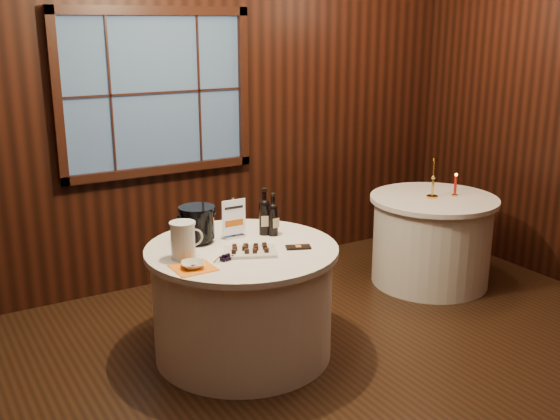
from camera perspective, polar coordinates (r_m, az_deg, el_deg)
back_wall at (r=5.49m, az=-10.77°, el=8.93°), size 6.00×0.10×3.00m
main_table at (r=4.47m, az=-3.27°, el=-7.86°), size 1.28×1.28×0.77m
side_table at (r=5.81m, az=13.04°, el=-2.53°), size 1.08×1.08×0.77m
sign_stand at (r=4.49m, az=-4.06°, el=-1.24°), size 0.17×0.08×0.28m
port_bottle_left at (r=4.54m, az=-1.35°, el=-0.39°), size 0.08×0.09×0.33m
port_bottle_right at (r=4.52m, az=-0.61°, el=-0.62°), size 0.07×0.08×0.30m
ice_bucket at (r=4.41m, az=-7.21°, el=-1.18°), size 0.24×0.24×0.25m
chocolate_plate at (r=4.21m, az=-2.60°, el=-3.52°), size 0.39×0.34×0.05m
chocolate_box at (r=4.30m, az=1.60°, el=-3.25°), size 0.18×0.14×0.01m
grape_bunch at (r=4.10m, az=-4.66°, el=-4.14°), size 0.16×0.06×0.04m
glass_pitcher at (r=4.14m, az=-8.42°, el=-2.58°), size 0.22×0.16×0.24m
orange_napkin at (r=3.99m, az=-7.58°, el=-5.01°), size 0.24×0.24×0.00m
cracker_bowl at (r=3.99m, az=-7.59°, el=-4.75°), size 0.18×0.18×0.03m
brass_candlestick at (r=5.65m, az=13.18°, el=2.28°), size 0.10×0.10×0.35m
red_candle at (r=5.76m, az=15.02°, el=1.95°), size 0.05×0.05×0.20m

